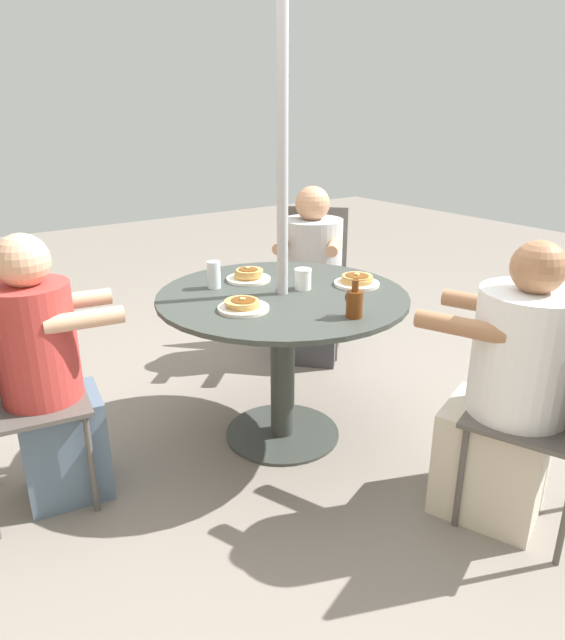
{
  "coord_description": "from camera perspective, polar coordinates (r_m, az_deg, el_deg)",
  "views": [
    {
      "loc": [
        -2.06,
        1.48,
        1.57
      ],
      "look_at": [
        0.0,
        0.0,
        0.62
      ],
      "focal_mm": 32.0,
      "sensor_mm": 36.0,
      "label": 1
    }
  ],
  "objects": [
    {
      "name": "pancake_plate_a",
      "position": [
        2.87,
        -3.42,
        4.41
      ],
      "size": [
        0.22,
        0.22,
        0.07
      ],
      "color": "silver",
      "rests_on": "patio_table"
    },
    {
      "name": "umbrella_pole",
      "position": [
        2.6,
        0.0,
        7.86
      ],
      "size": [
        0.05,
        0.05,
        2.01
      ],
      "primitive_type": "cylinder",
      "color": "#ADADB2",
      "rests_on": "ground"
    },
    {
      "name": "ground_plane",
      "position": [
        2.98,
        0.0,
        -11.31
      ],
      "size": [
        12.0,
        12.0,
        0.0
      ],
      "primitive_type": "plane",
      "color": "gray"
    },
    {
      "name": "patio_chair_south",
      "position": [
        2.5,
        -26.42,
        -6.24
      ],
      "size": [
        0.51,
        0.51,
        0.94
      ],
      "rotation": [
        0.0,
        0.0,
        -3.3
      ],
      "color": "#514C47",
      "rests_on": "ground"
    },
    {
      "name": "patio_table",
      "position": [
        2.72,
        0.0,
        -0.82
      ],
      "size": [
        1.18,
        1.18,
        0.76
      ],
      "color": "#383D38",
      "rests_on": "ground"
    },
    {
      "name": "pancake_plate_c",
      "position": [
        2.44,
        -3.94,
        1.41
      ],
      "size": [
        0.22,
        0.22,
        0.06
      ],
      "color": "silver",
      "rests_on": "patio_table"
    },
    {
      "name": "diner_east",
      "position": [
        3.73,
        2.82,
        3.74
      ],
      "size": [
        0.62,
        0.62,
        1.12
      ],
      "rotation": [
        0.0,
        0.0,
        0.77
      ],
      "color": "#3D3D42",
      "rests_on": "ground"
    },
    {
      "name": "pancake_plate_b",
      "position": [
        2.81,
        7.44,
        3.88
      ],
      "size": [
        0.22,
        0.22,
        0.06
      ],
      "color": "silver",
      "rests_on": "patio_table"
    },
    {
      "name": "diner_south",
      "position": [
        2.5,
        -22.33,
        -5.81
      ],
      "size": [
        0.38,
        0.5,
        1.14
      ],
      "rotation": [
        0.0,
        0.0,
        -3.3
      ],
      "color": "slate",
      "rests_on": "ground"
    },
    {
      "name": "diner_north",
      "position": [
        2.39,
        21.69,
        -7.35
      ],
      "size": [
        0.61,
        0.53,
        1.14
      ],
      "rotation": [
        0.0,
        0.0,
        -1.21
      ],
      "color": "beige",
      "rests_on": "ground"
    },
    {
      "name": "syrup_bottle",
      "position": [
        2.36,
        7.19,
        1.72
      ],
      "size": [
        0.09,
        0.07,
        0.16
      ],
      "color": "#602D0F",
      "rests_on": "patio_table"
    },
    {
      "name": "drinking_glass_a",
      "position": [
        2.75,
        -6.88,
        4.51
      ],
      "size": [
        0.06,
        0.06,
        0.13
      ],
      "primitive_type": "cylinder",
      "color": "silver",
      "rests_on": "patio_table"
    },
    {
      "name": "coffee_cup",
      "position": [
        2.72,
        2.06,
        4.13
      ],
      "size": [
        0.08,
        0.08,
        0.1
      ],
      "color": "white",
      "rests_on": "patio_table"
    },
    {
      "name": "patio_chair_north",
      "position": [
        2.36,
        26.1,
        -7.72
      ],
      "size": [
        0.57,
        0.57,
        0.94
      ],
      "rotation": [
        0.0,
        0.0,
        -1.21
      ],
      "color": "#514C47",
      "rests_on": "ground"
    },
    {
      "name": "patio_chair_east",
      "position": [
        3.9,
        3.18,
        5.09
      ],
      "size": [
        0.62,
        0.62,
        0.94
      ],
      "rotation": [
        0.0,
        0.0,
        0.77
      ],
      "color": "#514C47",
      "rests_on": "ground"
    }
  ]
}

